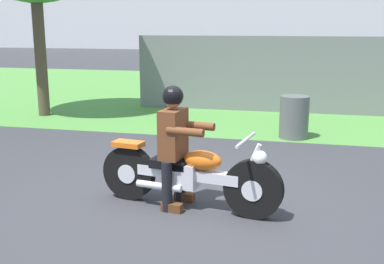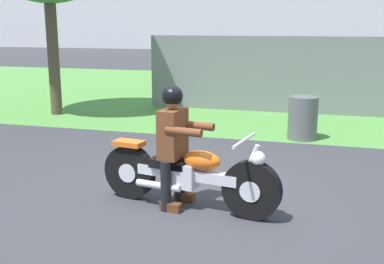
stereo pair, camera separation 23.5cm
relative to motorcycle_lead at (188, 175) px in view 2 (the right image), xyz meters
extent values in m
plane|color=#38383D|center=(-0.12, 0.08, -0.40)|extent=(120.00, 120.00, 0.00)
cube|color=#549342|center=(-0.12, 9.42, -0.39)|extent=(60.00, 12.00, 0.01)
cylinder|color=black|center=(0.75, -0.12, -0.07)|extent=(0.66, 0.22, 0.65)
cylinder|color=silver|center=(0.75, -0.12, -0.07)|extent=(0.25, 0.17, 0.23)
cylinder|color=black|center=(-0.76, 0.12, -0.07)|extent=(0.66, 0.22, 0.65)
cylinder|color=silver|center=(-0.76, 0.12, -0.07)|extent=(0.25, 0.17, 0.23)
cube|color=silver|center=(-0.01, 0.00, 0.01)|extent=(1.23, 0.33, 0.12)
cube|color=silver|center=(-0.06, 0.01, -0.01)|extent=(0.35, 0.29, 0.28)
ellipsoid|color=orange|center=(0.17, -0.02, 0.19)|extent=(0.47, 0.31, 0.22)
cube|color=black|center=(-0.22, 0.04, 0.11)|extent=(0.47, 0.31, 0.10)
cube|color=orange|center=(-0.76, 0.12, 0.29)|extent=(0.39, 0.25, 0.06)
cylinder|color=silver|center=(0.70, -0.11, 0.18)|extent=(0.26, 0.09, 0.53)
cylinder|color=silver|center=(0.65, -0.10, 0.47)|extent=(0.14, 0.66, 0.04)
sphere|color=white|center=(0.81, -0.12, 0.29)|extent=(0.16, 0.16, 0.16)
cylinder|color=silver|center=(-0.32, -0.09, -0.13)|extent=(0.56, 0.16, 0.08)
cylinder|color=black|center=(-0.16, 0.21, -0.11)|extent=(0.12, 0.12, 0.58)
cube|color=#593319|center=(-0.10, 0.20, -0.35)|extent=(0.25, 0.14, 0.10)
cylinder|color=black|center=(-0.21, -0.15, -0.11)|extent=(0.12, 0.12, 0.58)
cube|color=#593319|center=(-0.15, -0.16, -0.35)|extent=(0.25, 0.14, 0.10)
cube|color=brown|center=(-0.18, 0.03, 0.46)|extent=(0.28, 0.41, 0.56)
cylinder|color=brown|center=(0.06, 0.17, 0.54)|extent=(0.43, 0.15, 0.09)
cylinder|color=brown|center=(0.01, -0.17, 0.54)|extent=(0.43, 0.15, 0.09)
sphere|color=#996B4C|center=(-0.18, 0.03, 0.86)|extent=(0.20, 0.20, 0.20)
sphere|color=black|center=(-0.18, 0.03, 0.89)|extent=(0.24, 0.24, 0.24)
cylinder|color=brown|center=(-4.62, 4.74, 0.94)|extent=(0.26, 0.26, 2.67)
cylinder|color=#595E5B|center=(1.07, 3.78, 0.00)|extent=(0.53, 0.53, 0.79)
cube|color=slate|center=(0.65, 6.43, 0.50)|extent=(7.00, 0.06, 1.80)
camera|label=1|loc=(1.23, -4.97, 1.67)|focal=44.25mm
camera|label=2|loc=(1.46, -4.91, 1.67)|focal=44.25mm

